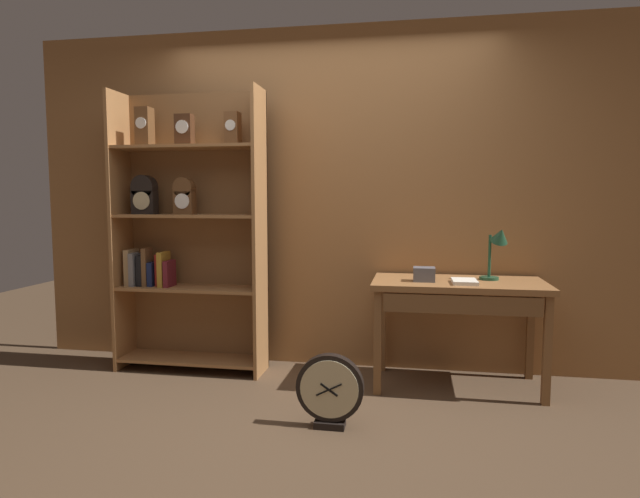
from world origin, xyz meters
TOP-DOWN VIEW (x-y plane):
  - ground_plane at (0.00, 0.00)m, footprint 10.00×10.00m
  - back_wood_panel at (0.00, 1.35)m, footprint 4.80×0.05m
  - bookshelf at (-1.06, 1.04)m, footprint 1.13×0.32m
  - workbench at (0.95, 0.97)m, footprint 1.16×0.61m
  - desk_lamp at (1.21, 1.05)m, footprint 0.21×0.21m
  - toolbox_small at (0.72, 0.93)m, footprint 0.15×0.13m
  - open_repair_manual at (0.98, 0.88)m, footprint 0.17×0.22m
  - round_clock_large at (0.19, 0.17)m, footprint 0.39×0.11m

SIDE VIEW (x-z plane):
  - ground_plane at x=0.00m, z-range 0.00..0.00m
  - round_clock_large at x=0.19m, z-range 0.00..0.43m
  - workbench at x=0.95m, z-range 0.28..1.02m
  - open_repair_manual at x=0.98m, z-range 0.74..0.77m
  - toolbox_small at x=0.72m, z-range 0.74..0.84m
  - desk_lamp at x=1.21m, z-range 0.80..1.18m
  - bookshelf at x=-1.06m, z-range 0.01..2.11m
  - back_wood_panel at x=0.00m, z-range 0.00..2.60m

